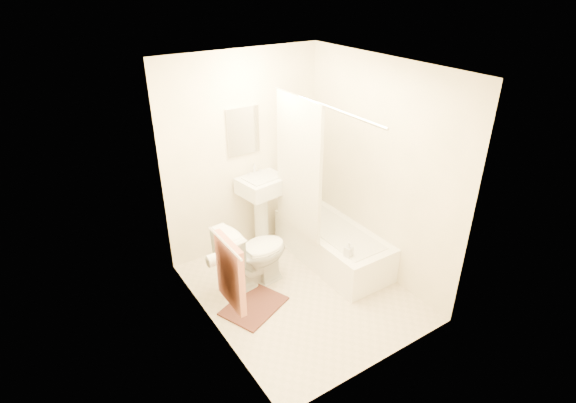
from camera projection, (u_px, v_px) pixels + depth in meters
floor at (300, 291)px, 4.91m from camera, size 2.40×2.40×0.00m
ceiling at (304, 67)px, 3.80m from camera, size 2.40×2.40×0.00m
wall_back at (244, 155)px, 5.25m from camera, size 2.00×0.02×2.40m
wall_left at (207, 221)px, 3.87m from camera, size 0.02×2.40×2.40m
wall_right at (378, 171)px, 4.84m from camera, size 0.02×2.40×2.40m
mirror at (243, 131)px, 5.09m from camera, size 0.40×0.03×0.55m
curtain_rod at (323, 105)px, 4.21m from camera, size 0.03×1.70×0.03m
shower_curtain at (299, 168)px, 4.86m from camera, size 0.04×0.80×1.55m
towel_bar at (225, 243)px, 3.75m from camera, size 0.02×0.60×0.02m
towel at (230, 273)px, 3.91m from camera, size 0.06×0.45×0.66m
toilet_paper at (213, 260)px, 4.22m from camera, size 0.11×0.12×0.12m
toilet at (253, 254)px, 4.86m from camera, size 0.84×0.53×0.78m
sink at (262, 210)px, 5.48m from camera, size 0.59×0.50×1.04m
bathtub at (332, 244)px, 5.36m from camera, size 0.67×1.52×0.43m
bath_mat at (254, 306)px, 4.68m from camera, size 0.76×0.68×0.02m
soap_bottle at (349, 250)px, 4.72m from camera, size 0.09×0.09×0.17m
scrub_brush at (313, 212)px, 5.59m from camera, size 0.06×0.19×0.04m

